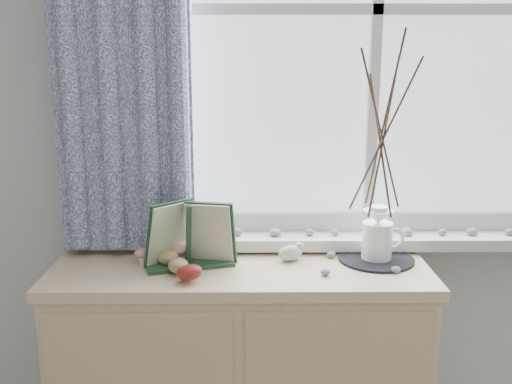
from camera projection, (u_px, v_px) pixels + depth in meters
sideboard at (241, 384)px, 1.92m from camera, size 1.20×0.45×0.85m
botanical_book at (188, 236)px, 1.76m from camera, size 0.34×0.21×0.22m
toadstool_cluster at (166, 241)px, 1.88m from camera, size 0.18×0.16×0.10m
wooden_eggs at (178, 265)px, 1.73m from camera, size 0.14×0.18×0.08m
songbird_figurine at (290, 252)px, 1.85m from camera, size 0.12×0.09×0.06m
crocheted_doily at (376, 259)px, 1.86m from camera, size 0.25×0.25×0.01m
twig_pitcher at (383, 131)px, 1.77m from camera, size 0.30×0.30×0.74m
sideboard_pebbles at (336, 261)px, 1.82m from camera, size 0.33×0.23×0.02m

